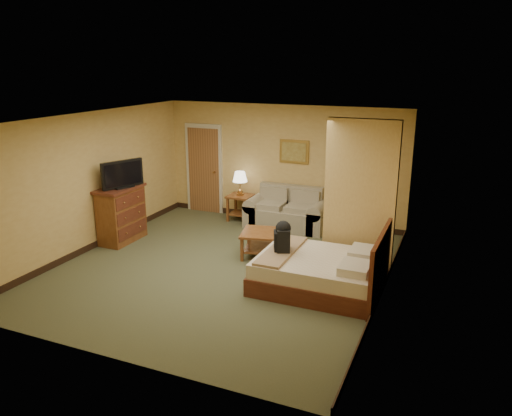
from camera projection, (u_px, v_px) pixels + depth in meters
The scene contains 17 objects.
floor at pixel (223, 268), 8.74m from camera, with size 6.00×6.00×0.00m, color #4F5135.
ceiling at pixel (219, 119), 8.01m from camera, with size 6.00×6.00×0.00m, color white.
back_wall at pixel (282, 164), 11.03m from camera, with size 5.50×0.02×2.60m, color tan.
left_wall at pixel (91, 182), 9.40m from camera, with size 0.02×6.00×2.60m, color tan.
right_wall at pixel (388, 216), 7.35m from camera, with size 0.02×6.00×2.60m, color tan.
partition at pixel (360, 196), 8.39m from camera, with size 1.20×0.15×2.60m, color tan.
door at pixel (204, 169), 11.80m from camera, with size 0.94×0.16×2.10m.
baseboard at pixel (281, 218), 11.37m from camera, with size 5.50×0.02×0.12m, color black.
loveseat at pixel (287, 214), 10.83m from camera, with size 1.75×0.81×0.88m.
side_table at pixel (240, 204), 11.30m from camera, with size 0.53×0.53×0.58m.
table_lamp at pixel (240, 177), 11.13m from camera, with size 0.33×0.33×0.54m.
coffee_table at pixel (262, 239), 9.20m from camera, with size 0.88×0.88×0.47m.
wall_picture at pixel (294, 152), 10.81m from camera, with size 0.66×0.04×0.51m.
dresser at pixel (121, 214), 9.93m from camera, with size 0.55×1.04×1.12m.
tv at pixel (122, 175), 9.66m from camera, with size 0.39×0.84×0.54m.
bed at pixel (322, 272), 7.89m from camera, with size 1.95×1.62×1.05m.
backpack at pixel (283, 236), 7.97m from camera, with size 0.31×0.37×0.54m.
Camera 1 is at (3.69, -7.22, 3.48)m, focal length 35.00 mm.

